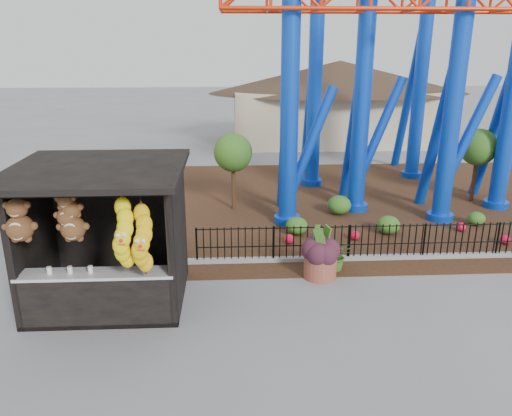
{
  "coord_description": "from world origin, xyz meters",
  "views": [
    {
      "loc": [
        -0.29,
        -9.01,
        5.46
      ],
      "look_at": [
        0.26,
        1.5,
        2.0
      ],
      "focal_mm": 35.0,
      "sensor_mm": 36.0,
      "label": 1
    }
  ],
  "objects_px": {
    "roller_coaster": "(393,13)",
    "terracotta_planter": "(320,266)",
    "prize_booth": "(103,240)",
    "potted_plant": "(336,255)"
  },
  "relations": [
    {
      "from": "roller_coaster",
      "to": "terracotta_planter",
      "type": "distance_m",
      "value": 9.3
    },
    {
      "from": "prize_booth",
      "to": "potted_plant",
      "type": "height_order",
      "value": "prize_booth"
    },
    {
      "from": "roller_coaster",
      "to": "potted_plant",
      "type": "distance_m",
      "value": 8.81
    },
    {
      "from": "prize_booth",
      "to": "terracotta_planter",
      "type": "distance_m",
      "value": 5.15
    },
    {
      "from": "terracotta_planter",
      "to": "roller_coaster",
      "type": "bearing_deg",
      "value": 62.23
    },
    {
      "from": "prize_booth",
      "to": "roller_coaster",
      "type": "distance_m",
      "value": 11.99
    },
    {
      "from": "terracotta_planter",
      "to": "potted_plant",
      "type": "bearing_deg",
      "value": 39.22
    },
    {
      "from": "prize_booth",
      "to": "potted_plant",
      "type": "relative_size",
      "value": 4.21
    },
    {
      "from": "roller_coaster",
      "to": "terracotta_planter",
      "type": "bearing_deg",
      "value": -117.77
    },
    {
      "from": "potted_plant",
      "to": "prize_booth",
      "type": "bearing_deg",
      "value": -148.33
    }
  ]
}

